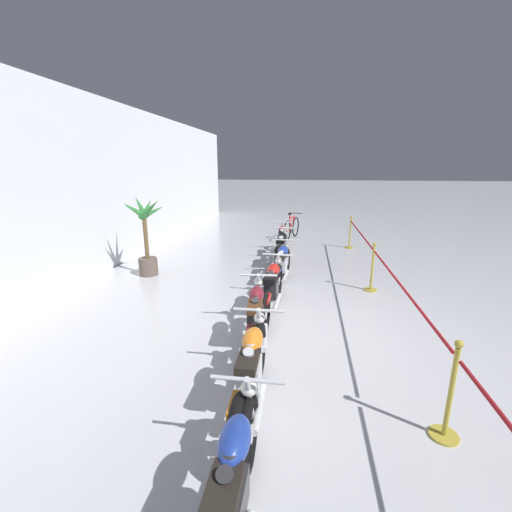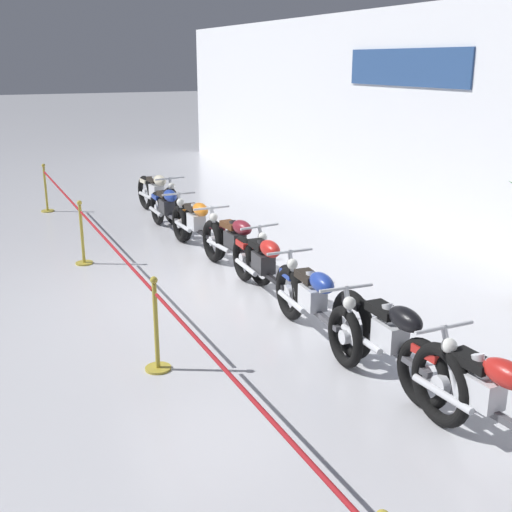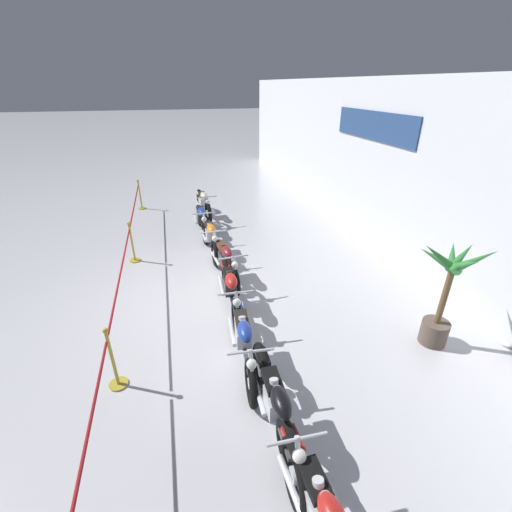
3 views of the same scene
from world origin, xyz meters
name	(u,v)px [view 1 (image 1 of 3)]	position (x,y,z in m)	size (l,w,h in m)	color
ground_plane	(304,330)	(0.00, 0.00, 0.00)	(120.00, 120.00, 0.00)	silver
back_wall	(0,196)	(-0.01, 5.12, 2.10)	(28.00, 0.29, 4.20)	white
motorcycle_blue_1	(231,497)	(-3.38, 0.46, 0.46)	(2.09, 0.62, 0.92)	black
motorcycle_orange_2	(251,375)	(-2.00, 0.55, 0.45)	(2.10, 0.62, 0.93)	black
motorcycle_maroon_3	(256,318)	(-0.62, 0.69, 0.46)	(2.12, 0.62, 0.91)	black
motorcycle_red_4	(272,289)	(0.61, 0.58, 0.45)	(2.32, 0.62, 0.92)	black
motorcycle_blue_5	(282,266)	(2.08, 0.52, 0.46)	(2.23, 0.62, 0.92)	black
motorcycle_black_6	(281,250)	(3.44, 0.62, 0.48)	(2.28, 0.62, 0.97)	black
motorcycle_red_7	(282,241)	(4.64, 0.69, 0.46)	(2.19, 0.62, 0.93)	black
bicycle	(291,228)	(7.17, 0.53, 0.39)	(1.71, 0.60, 0.97)	black
potted_palm_left_of_row	(146,236)	(2.40, 3.79, 0.98)	(0.94, 0.97, 1.96)	brown
stanchion_far_left	(437,344)	(-1.60, -1.40, 0.75)	(12.35, 0.28, 1.05)	gold
stanchion_mid_left	(449,406)	(-2.07, -1.40, 0.36)	(0.28, 0.28, 1.05)	gold
stanchion_mid_right	(372,275)	(2.07, -1.40, 0.36)	(0.28, 0.28, 1.05)	gold
stanchion_far_right	(350,237)	(6.03, -1.40, 0.36)	(0.28, 0.28, 1.05)	gold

